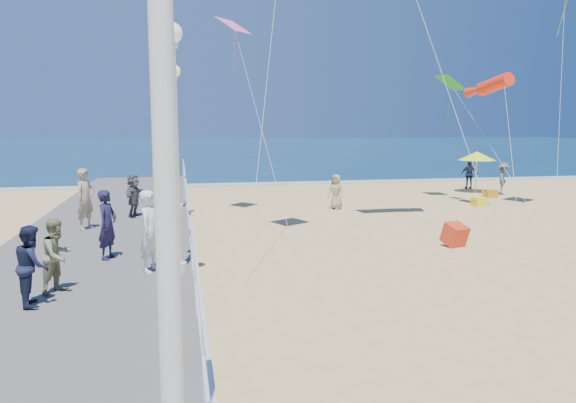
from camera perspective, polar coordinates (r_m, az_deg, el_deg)
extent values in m
plane|color=#E8C179|center=(13.85, 11.91, -7.44)|extent=(160.00, 160.00, 0.00)
cube|color=#0D334F|center=(77.54, -7.11, 5.35)|extent=(160.00, 90.00, 0.05)
cube|color=white|center=(33.39, -1.84, 1.85)|extent=(160.00, 1.20, 0.04)
cube|color=slate|center=(12.95, -20.68, -7.98)|extent=(5.00, 44.00, 0.40)
cube|color=white|center=(12.47, -9.80, -2.27)|extent=(0.05, 42.00, 0.06)
cube|color=white|center=(12.57, -9.75, -4.51)|extent=(0.05, 42.00, 0.04)
cylinder|color=white|center=(3.37, -12.07, -6.20)|extent=(0.14, 0.14, 4.70)
cylinder|color=white|center=(12.67, -11.06, -6.54)|extent=(0.36, 0.36, 0.20)
cylinder|color=white|center=(12.30, -11.36, 4.12)|extent=(0.14, 0.14, 4.70)
sphere|color=white|center=(12.41, -11.72, 16.42)|extent=(0.44, 0.44, 0.44)
cylinder|color=white|center=(21.51, -11.08, -0.52)|extent=(0.36, 0.36, 0.20)
cylinder|color=white|center=(21.29, -11.25, 5.75)|extent=(0.14, 0.14, 4.70)
sphere|color=white|center=(21.35, -11.45, 12.87)|extent=(0.44, 0.44, 0.44)
imported|color=silver|center=(12.61, -13.79, -2.96)|extent=(0.67, 0.78, 1.80)
imported|color=blue|center=(12.69, -13.13, -1.40)|extent=(0.41, 0.45, 0.74)
imported|color=#1B1835|center=(14.08, -17.87, -2.25)|extent=(0.61, 0.72, 1.67)
imported|color=gray|center=(11.70, -22.38, -5.09)|extent=(0.84, 0.89, 1.45)
imported|color=#535357|center=(20.16, -15.39, 0.62)|extent=(0.93, 1.44, 1.49)
imported|color=gray|center=(18.19, -19.89, 0.24)|extent=(0.74, 0.81, 1.87)
imported|color=#1A1E39|center=(11.07, -24.58, -5.91)|extent=(0.70, 0.82, 1.46)
imported|color=#56565B|center=(30.50, 21.04, 2.19)|extent=(1.09, 1.20, 1.62)
imported|color=#1B1F3C|center=(32.45, 17.96, 2.63)|extent=(0.99, 0.60, 1.58)
imported|color=tan|center=(23.77, 4.88, 0.99)|extent=(0.83, 0.84, 1.47)
cube|color=red|center=(17.32, 16.57, -3.45)|extent=(0.75, 0.85, 0.74)
cylinder|color=white|center=(30.90, 18.57, 2.55)|extent=(0.05, 0.05, 1.80)
cone|color=#F3FF1A|center=(30.82, 18.65, 4.42)|extent=(1.90, 1.90, 0.45)
cube|color=orange|center=(28.98, 19.83, 0.75)|extent=(0.55, 0.55, 0.40)
cube|color=yellow|center=(25.85, 18.86, -0.04)|extent=(0.55, 0.55, 0.40)
cylinder|color=#FF2E15|center=(24.96, 20.25, 11.09)|extent=(1.04, 2.89, 1.13)
cube|color=#EF58B5|center=(22.36, -5.55, 17.36)|extent=(1.46, 1.47, 0.60)
cube|color=green|center=(27.66, 16.14, 11.51)|extent=(1.03, 1.21, 0.66)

